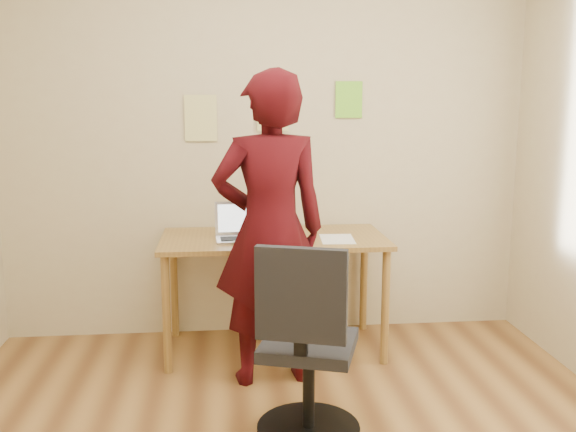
{
  "coord_description": "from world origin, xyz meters",
  "views": [
    {
      "loc": [
        -0.28,
        -2.53,
        1.6
      ],
      "look_at": [
        0.07,
        0.95,
        0.95
      ],
      "focal_mm": 40.0,
      "sensor_mm": 36.0,
      "label": 1
    }
  ],
  "objects": [
    {
      "name": "person",
      "position": [
        -0.04,
        0.93,
        0.88
      ],
      "size": [
        0.68,
        0.49,
        1.75
      ],
      "primitive_type": "imported",
      "rotation": [
        0.0,
        0.0,
        3.25
      ],
      "color": "#35070B",
      "rests_on": "ground"
    },
    {
      "name": "wall_note_left",
      "position": [
        -0.43,
        1.74,
        1.47
      ],
      "size": [
        0.21,
        0.0,
        0.3
      ],
      "primitive_type": "cube",
      "color": "#D9D382",
      "rests_on": "room"
    },
    {
      "name": "wall_note_mid",
      "position": [
        0.05,
        1.74,
        1.53
      ],
      "size": [
        0.21,
        0.0,
        0.3
      ],
      "primitive_type": "cube",
      "color": "#D9D382",
      "rests_on": "room"
    },
    {
      "name": "laptop",
      "position": [
        -0.19,
        1.34,
        0.79
      ],
      "size": [
        0.31,
        0.28,
        0.22
      ],
      "rotation": [
        0.0,
        0.0,
        0.05
      ],
      "color": "silver",
      "rests_on": "desk"
    },
    {
      "name": "paper_sheet",
      "position": [
        0.41,
        1.27,
        0.74
      ],
      "size": [
        0.22,
        0.3,
        0.0
      ],
      "primitive_type": "cube",
      "rotation": [
        0.0,
        0.0,
        -0.07
      ],
      "color": "white",
      "rests_on": "desk"
    },
    {
      "name": "desk",
      "position": [
        0.02,
        1.38,
        0.65
      ],
      "size": [
        1.4,
        0.7,
        0.74
      ],
      "color": "olive",
      "rests_on": "ground"
    },
    {
      "name": "office_chair",
      "position": [
        0.08,
        0.26,
        0.41
      ],
      "size": [
        0.54,
        0.55,
        0.96
      ],
      "rotation": [
        0.0,
        0.0,
        -0.32
      ],
      "color": "black",
      "rests_on": "ground"
    },
    {
      "name": "phone",
      "position": [
        0.19,
        1.17,
        0.75
      ],
      "size": [
        0.09,
        0.15,
        0.01
      ],
      "rotation": [
        0.0,
        0.0,
        -0.2
      ],
      "color": "black",
      "rests_on": "desk"
    },
    {
      "name": "room",
      "position": [
        0.0,
        0.0,
        1.35
      ],
      "size": [
        3.58,
        3.58,
        2.78
      ],
      "color": "brown",
      "rests_on": "ground"
    },
    {
      "name": "wall_note_right",
      "position": [
        0.56,
        1.74,
        1.58
      ],
      "size": [
        0.18,
        0.0,
        0.24
      ],
      "primitive_type": "cube",
      "color": "#7AD730",
      "rests_on": "room"
    }
  ]
}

